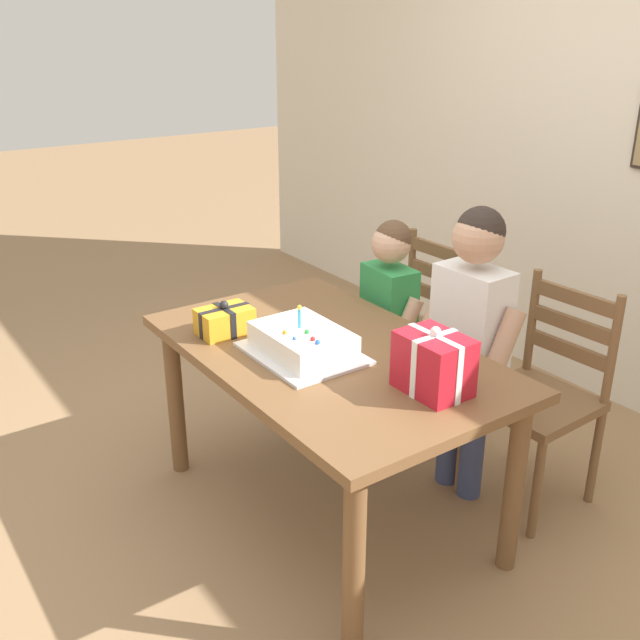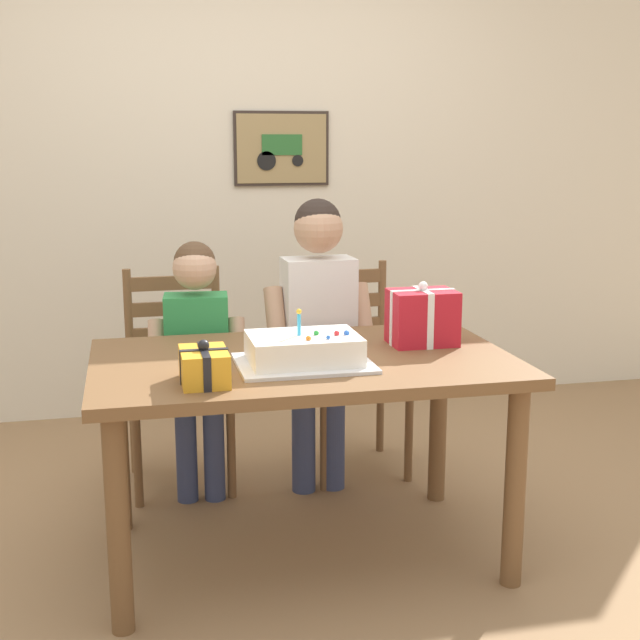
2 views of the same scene
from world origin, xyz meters
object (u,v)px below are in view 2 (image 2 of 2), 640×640
birthday_cake (304,351)px  gift_box_beside_cake (422,317)px  gift_box_red_large (204,366)px  dining_table (303,385)px  child_older (319,317)px  chair_left (178,377)px  chair_right (352,367)px  child_younger (197,347)px

birthday_cake → gift_box_beside_cake: bearing=22.1°
gift_box_red_large → gift_box_beside_cake: 0.89m
dining_table → child_older: bearing=72.2°
dining_table → child_older: child_older is taller
child_older → dining_table: bearing=-107.8°
dining_table → gift_box_beside_cake: (0.46, 0.09, 0.20)m
birthday_cake → gift_box_beside_cake: (0.48, 0.19, 0.05)m
chair_left → chair_right: bearing=-0.0°
gift_box_beside_cake → child_older: bearing=121.0°
dining_table → birthday_cake: birthday_cake is taller
birthday_cake → chair_left: size_ratio=0.48×
birthday_cake → child_younger: 0.74m
child_younger → gift_box_beside_cake: bearing=-31.0°
dining_table → birthday_cake: (-0.02, -0.10, 0.15)m
chair_left → child_younger: 0.30m
gift_box_beside_cake → chair_left: 1.15m
gift_box_red_large → child_older: bearing=56.1°
child_older → child_younger: bearing=180.0°
birthday_cake → chair_right: bearing=65.7°
gift_box_red_large → chair_right: (0.74, 1.03, -0.32)m
dining_table → chair_right: 0.89m
dining_table → gift_box_beside_cake: bearing=11.6°
chair_left → child_older: 0.67m
chair_left → child_younger: bearing=-73.1°
gift_box_red_large → chair_left: bearing=91.5°
chair_right → child_older: 0.42m
dining_table → child_younger: (-0.32, 0.56, 0.02)m
child_older → birthday_cake: bearing=-106.8°
gift_box_beside_cake → chair_right: gift_box_beside_cake is taller
dining_table → birthday_cake: size_ratio=3.25×
chair_right → child_younger: (-0.70, -0.23, 0.18)m
chair_right → child_older: size_ratio=0.75×
gift_box_red_large → chair_right: size_ratio=0.23×
dining_table → gift_box_beside_cake: 0.51m
child_older → child_younger: 0.51m
chair_right → child_older: bearing=-131.7°
chair_left → chair_right: 0.77m
birthday_cake → chair_right: 1.02m
dining_table → gift_box_red_large: size_ratio=6.78×
chair_left → child_younger: (0.07, -0.23, 0.18)m
dining_table → chair_left: (-0.39, 0.79, -0.17)m
gift_box_beside_cake → chair_right: (-0.08, 0.69, -0.36)m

